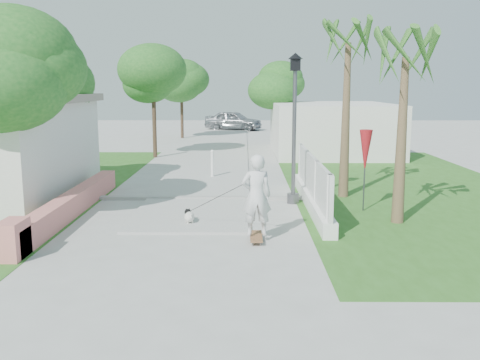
{
  "coord_description": "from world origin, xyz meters",
  "views": [
    {
      "loc": [
        1.43,
        -10.29,
        3.49
      ],
      "look_at": [
        1.32,
        3.29,
        1.1
      ],
      "focal_mm": 40.0,
      "sensor_mm": 36.0,
      "label": 1
    }
  ],
  "objects_px": {
    "bollard": "(212,163)",
    "skateboarder": "(223,198)",
    "patio_umbrella": "(365,152)",
    "parked_car": "(233,120)",
    "dog": "(189,216)",
    "street_lamp": "(294,123)"
  },
  "relations": [
    {
      "from": "skateboarder",
      "to": "parked_car",
      "type": "relative_size",
      "value": 0.47
    },
    {
      "from": "dog",
      "to": "street_lamp",
      "type": "bearing_deg",
      "value": 23.31
    },
    {
      "from": "dog",
      "to": "bollard",
      "type": "bearing_deg",
      "value": 70.58
    },
    {
      "from": "street_lamp",
      "to": "skateboarder",
      "type": "xyz_separation_m",
      "value": [
        -1.97,
        -3.32,
        -1.58
      ]
    },
    {
      "from": "patio_umbrella",
      "to": "parked_car",
      "type": "relative_size",
      "value": 0.51
    },
    {
      "from": "street_lamp",
      "to": "skateboarder",
      "type": "relative_size",
      "value": 2.09
    },
    {
      "from": "street_lamp",
      "to": "bollard",
      "type": "distance_m",
      "value": 5.56
    },
    {
      "from": "parked_car",
      "to": "bollard",
      "type": "bearing_deg",
      "value": -163.36
    },
    {
      "from": "patio_umbrella",
      "to": "parked_car",
      "type": "height_order",
      "value": "patio_umbrella"
    },
    {
      "from": "bollard",
      "to": "skateboarder",
      "type": "bearing_deg",
      "value": -84.68
    },
    {
      "from": "bollard",
      "to": "dog",
      "type": "xyz_separation_m",
      "value": [
        -0.18,
        -7.03,
        -0.37
      ]
    },
    {
      "from": "patio_umbrella",
      "to": "parked_car",
      "type": "xyz_separation_m",
      "value": [
        -4.24,
        28.09,
        -0.91
      ]
    },
    {
      "from": "bollard",
      "to": "skateboarder",
      "type": "distance_m",
      "value": 7.85
    },
    {
      "from": "street_lamp",
      "to": "parked_car",
      "type": "relative_size",
      "value": 0.98
    },
    {
      "from": "patio_umbrella",
      "to": "skateboarder",
      "type": "height_order",
      "value": "patio_umbrella"
    },
    {
      "from": "skateboarder",
      "to": "dog",
      "type": "bearing_deg",
      "value": -46.86
    },
    {
      "from": "patio_umbrella",
      "to": "dog",
      "type": "distance_m",
      "value": 5.23
    },
    {
      "from": "street_lamp",
      "to": "patio_umbrella",
      "type": "distance_m",
      "value": 2.27
    },
    {
      "from": "dog",
      "to": "parked_car",
      "type": "bearing_deg",
      "value": 71.02
    },
    {
      "from": "street_lamp",
      "to": "parked_car",
      "type": "bearing_deg",
      "value": 94.94
    },
    {
      "from": "bollard",
      "to": "dog",
      "type": "height_order",
      "value": "bollard"
    },
    {
      "from": "dog",
      "to": "parked_car",
      "type": "height_order",
      "value": "parked_car"
    }
  ]
}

